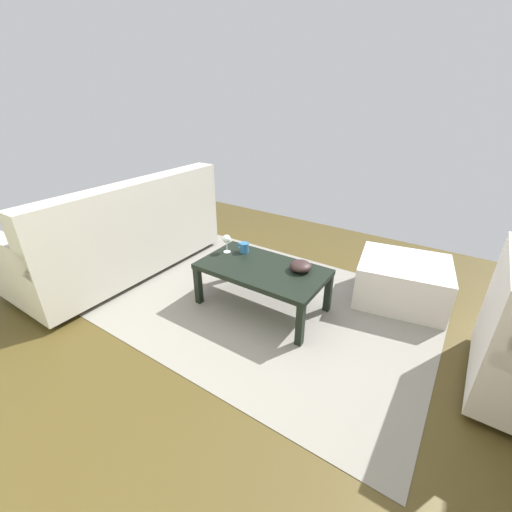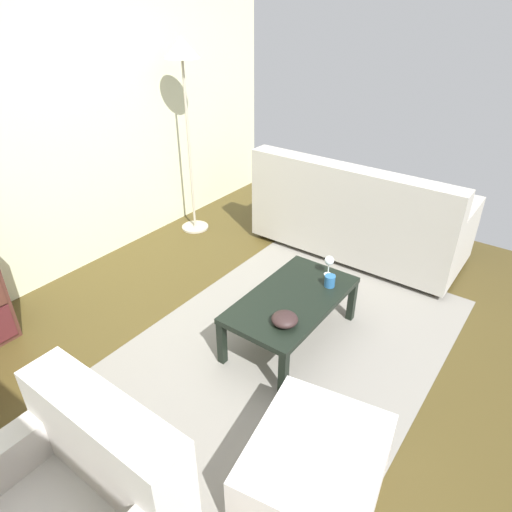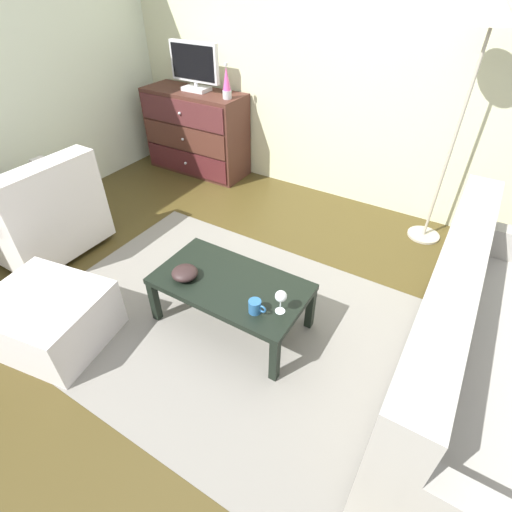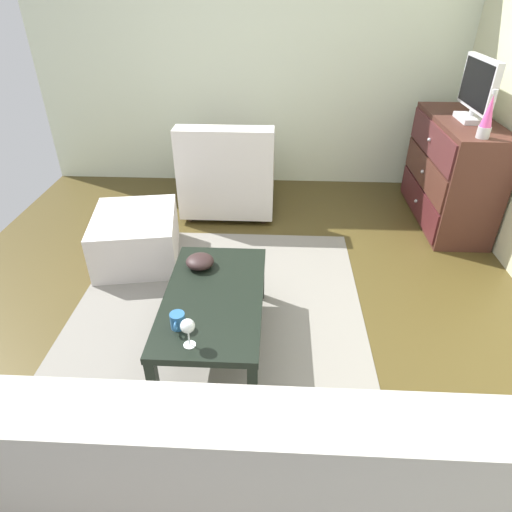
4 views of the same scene
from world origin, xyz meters
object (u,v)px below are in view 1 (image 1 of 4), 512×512
(bowl_decorative, at_px, (301,266))
(ottoman, at_px, (402,282))
(couch_large, at_px, (123,237))
(mug, at_px, (244,248))
(coffee_table, at_px, (262,272))
(wine_glass, at_px, (227,240))

(bowl_decorative, height_order, ottoman, bowl_decorative)
(bowl_decorative, relative_size, couch_large, 0.09)
(bowl_decorative, bearing_deg, mug, -2.52)
(couch_large, bearing_deg, coffee_table, -172.16)
(wine_glass, distance_m, couch_large, 1.10)
(mug, relative_size, couch_large, 0.06)
(wine_glass, height_order, couch_large, couch_large)
(couch_large, xyz_separation_m, ottoman, (-2.38, -0.93, -0.17))
(ottoman, bearing_deg, coffee_table, 38.12)
(wine_glass, bearing_deg, mug, -147.03)
(wine_glass, relative_size, bowl_decorative, 0.92)
(coffee_table, distance_m, bowl_decorative, 0.31)
(wine_glass, xyz_separation_m, mug, (-0.12, -0.08, -0.07))
(coffee_table, xyz_separation_m, wine_glass, (0.40, -0.06, 0.16))
(wine_glass, relative_size, couch_large, 0.08)
(wine_glass, bearing_deg, coffee_table, 171.22)
(coffee_table, xyz_separation_m, couch_large, (1.46, 0.20, 0.03))
(mug, bearing_deg, couch_large, 16.11)
(wine_glass, distance_m, mug, 0.16)
(coffee_table, height_order, couch_large, couch_large)
(coffee_table, xyz_separation_m, ottoman, (-0.92, -0.73, -0.14))
(ottoman, bearing_deg, bowl_decorative, 43.13)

